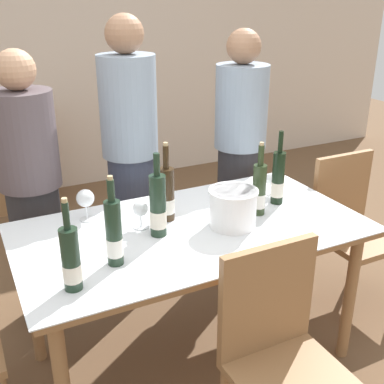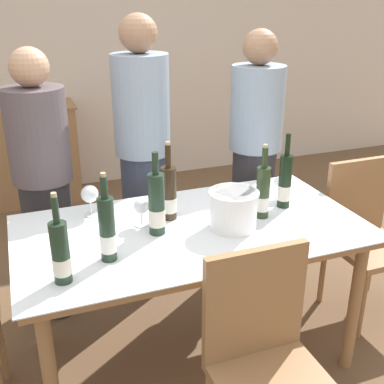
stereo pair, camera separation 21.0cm
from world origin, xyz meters
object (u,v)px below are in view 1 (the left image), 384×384
(ice_bucket, at_px, (233,207))
(wine_bottle_5, at_px, (71,260))
(wine_glass_0, at_px, (272,180))
(person_host, at_px, (33,197))
(wine_bottle_0, at_px, (278,179))
(person_guest_right, at_px, (239,158))
(wine_bottle_3, at_px, (259,190))
(chair_right_end, at_px, (350,221))
(wine_glass_2, at_px, (85,199))
(chair_near_front, at_px, (280,349))
(wine_bottle_1, at_px, (158,207))
(wine_bottle_2, at_px, (167,195))
(wine_bottle_4, at_px, (114,234))
(person_guest_left, at_px, (131,163))
(dining_table, at_px, (192,242))
(wine_glass_1, at_px, (140,210))

(ice_bucket, xyz_separation_m, wine_bottle_5, (-0.81, -0.19, 0.02))
(wine_glass_0, bearing_deg, person_host, 155.43)
(wine_bottle_0, xyz_separation_m, wine_glass_0, (0.04, 0.11, -0.05))
(wine_bottle_0, xyz_separation_m, person_guest_right, (0.16, 0.64, -0.10))
(ice_bucket, xyz_separation_m, person_guest_right, (0.51, 0.76, -0.06))
(wine_bottle_3, xyz_separation_m, chair_right_end, (0.75, 0.10, -0.38))
(wine_bottle_0, height_order, wine_glass_2, wine_bottle_0)
(wine_glass_2, relative_size, chair_near_front, 0.17)
(chair_near_front, bearing_deg, wine_bottle_0, 56.21)
(wine_bottle_1, bearing_deg, chair_near_front, -72.23)
(ice_bucket, height_order, wine_bottle_2, wine_bottle_2)
(wine_glass_2, relative_size, person_guest_right, 0.10)
(wine_bottle_1, bearing_deg, wine_bottle_0, 4.77)
(wine_bottle_1, bearing_deg, person_host, 122.23)
(wine_bottle_4, height_order, person_guest_left, person_guest_left)
(wine_bottle_3, xyz_separation_m, wine_bottle_5, (-0.99, -0.25, -0.01))
(wine_bottle_5, distance_m, chair_near_front, 0.86)
(wine_bottle_5, distance_m, person_guest_right, 1.63)
(ice_bucket, height_order, wine_bottle_1, wine_bottle_1)
(dining_table, height_order, wine_bottle_4, wine_bottle_4)
(wine_bottle_0, bearing_deg, wine_glass_0, 68.96)
(wine_glass_1, xyz_separation_m, person_host, (-0.40, 0.60, -0.09))
(wine_glass_0, bearing_deg, wine_bottle_0, -111.04)
(wine_bottle_1, distance_m, wine_bottle_5, 0.52)
(wine_glass_1, bearing_deg, wine_bottle_5, -138.46)
(wine_bottle_5, bearing_deg, wine_bottle_3, 13.91)
(wine_glass_0, xyz_separation_m, wine_glass_1, (-0.79, -0.06, 0.01))
(wine_bottle_2, distance_m, chair_near_front, 0.89)
(chair_right_end, relative_size, person_guest_left, 0.54)
(ice_bucket, bearing_deg, chair_right_end, 9.69)
(wine_bottle_0, height_order, person_guest_right, person_guest_right)
(wine_bottle_2, xyz_separation_m, wine_bottle_4, (-0.36, -0.29, 0.01))
(wine_bottle_4, bearing_deg, wine_bottle_2, 38.91)
(wine_bottle_1, xyz_separation_m, wine_glass_0, (0.74, 0.16, -0.05))
(ice_bucket, height_order, chair_near_front, ice_bucket)
(dining_table, xyz_separation_m, chair_right_end, (1.12, 0.09, -0.17))
(chair_right_end, bearing_deg, person_guest_left, 149.18)
(chair_right_end, bearing_deg, chair_near_front, -144.79)
(dining_table, bearing_deg, wine_bottle_3, -2.24)
(wine_bottle_4, relative_size, chair_near_front, 0.41)
(wine_bottle_3, distance_m, chair_near_front, 0.81)
(wine_glass_2, bearing_deg, wine_bottle_4, -90.53)
(wine_glass_1, height_order, person_guest_left, person_guest_left)
(wine_glass_1, distance_m, wine_glass_2, 0.29)
(chair_right_end, bearing_deg, ice_bucket, -170.31)
(wine_bottle_1, distance_m, chair_near_front, 0.79)
(dining_table, bearing_deg, ice_bucket, -21.86)
(wine_bottle_1, height_order, wine_glass_1, wine_bottle_1)
(chair_near_front, relative_size, chair_right_end, 1.03)
(ice_bucket, bearing_deg, chair_near_front, -102.92)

